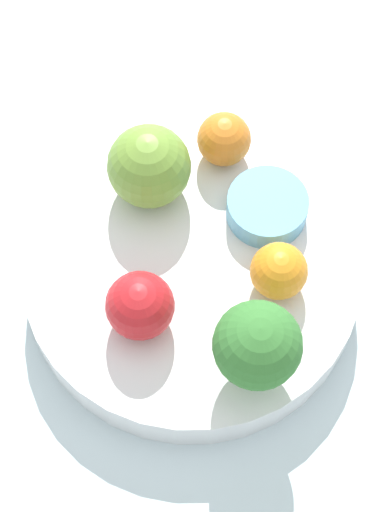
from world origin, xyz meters
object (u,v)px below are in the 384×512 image
at_px(bowl, 192,274).
at_px(orange_back, 224,139).
at_px(apple_green, 149,166).
at_px(orange_front, 279,271).
at_px(apple_red, 139,305).
at_px(small_cup, 267,207).
at_px(broccoli, 257,346).

height_order(bowl, orange_back, orange_back).
bearing_deg(apple_green, orange_front, 87.82).
bearing_deg(orange_back, orange_front, 56.98).
bearing_deg(apple_green, orange_back, 157.45).
height_order(bowl, apple_red, apple_red).
bearing_deg(small_cup, apple_red, -8.78).
bearing_deg(bowl, small_cup, 164.74).
bearing_deg(orange_back, apple_red, 14.89).
xyz_separation_m(apple_green, small_cup, (-0.04, 0.08, -0.02)).
xyz_separation_m(apple_red, small_cup, (-0.12, 0.02, -0.01)).
distance_m(bowl, apple_red, 0.07).
xyz_separation_m(apple_green, orange_front, (0.00, 0.12, -0.01)).
xyz_separation_m(orange_front, small_cup, (-0.04, -0.04, -0.01)).
distance_m(apple_red, apple_green, 0.10).
height_order(apple_red, orange_front, apple_red).
bearing_deg(orange_front, small_cup, -136.21).
height_order(apple_green, orange_back, apple_green).
height_order(orange_front, small_cup, orange_front).
bearing_deg(bowl, apple_green, -114.86).
distance_m(bowl, small_cup, 0.07).
distance_m(apple_green, small_cup, 0.09).
relative_size(broccoli, apple_green, 1.17).
xyz_separation_m(broccoli, small_cup, (-0.10, -0.06, -0.03)).
bearing_deg(apple_green, bowl, 65.14).
bearing_deg(orange_front, orange_back, -123.02).
bearing_deg(broccoli, small_cup, -147.73).
height_order(broccoli, small_cup, broccoli).
height_order(orange_back, small_cup, orange_back).
relative_size(bowl, small_cup, 4.14).
relative_size(broccoli, apple_red, 1.52).
bearing_deg(orange_front, broccoli, 22.26).
bearing_deg(bowl, apple_red, -0.93).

